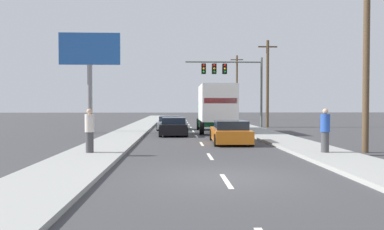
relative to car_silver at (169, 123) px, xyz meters
The scene contains 15 objects.
ground_plane 3.77m from the car_silver, 58.72° to the left, with size 140.00×140.00×0.00m, color #3D3D3F.
sidewalk_right 7.01m from the car_silver, 15.04° to the right, with size 2.54×80.00×0.14m, color #9E9E99.
sidewalk_left 3.44m from the car_silver, 147.83° to the right, with size 2.54×80.00×0.14m, color #9E9E99.
lane_markings 2.02m from the car_silver, ahead, with size 0.14×57.00×0.01m.
car_silver is the anchor object (origin of this frame).
car_black 6.12m from the car_silver, 86.24° to the right, with size 1.94×4.62×1.23m.
box_truck 5.35m from the car_silver, 45.76° to the right, with size 2.74×7.84×3.57m.
car_orange 12.43m from the car_silver, 73.54° to the right, with size 2.10×4.49×1.25m.
traffic_signal_mast 7.66m from the car_silver, 30.37° to the left, with size 7.31×0.69×6.59m.
utility_pole_near 18.89m from the car_silver, 61.30° to the right, with size 1.80×0.28×8.27m.
utility_pole_mid 10.16m from the car_silver, 16.05° to the left, with size 1.80×0.28×8.13m.
utility_pole_far 23.74m from the car_silver, 66.65° to the left, with size 1.80×0.28×9.16m.
roadside_billboard 8.56m from the car_silver, 146.67° to the right, with size 4.52×0.36×7.48m.
pedestrian_near_corner 17.10m from the car_silver, 100.14° to the right, with size 0.38×0.38×1.81m.
pedestrian_mid_block 18.45m from the car_silver, 68.64° to the right, with size 0.38×0.38×1.81m.
Camera 1 is at (-1.39, -10.81, 2.10)m, focal length 35.60 mm.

